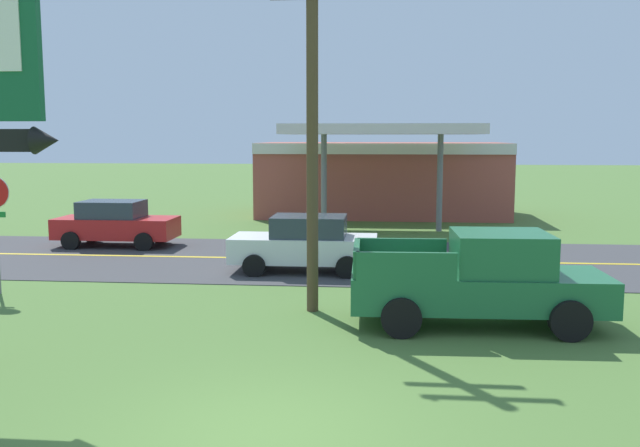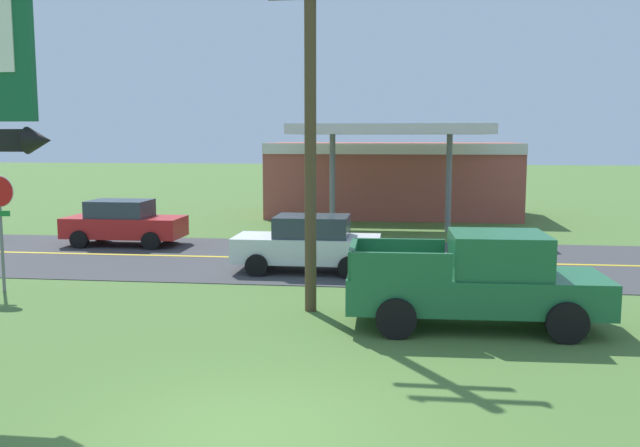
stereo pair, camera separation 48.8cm
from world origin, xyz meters
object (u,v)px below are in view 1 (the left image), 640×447
at_px(utility_pole, 312,114).
at_px(car_white_near_lane, 305,244).
at_px(pickup_green_parked_on_lawn, 481,280).
at_px(car_red_mid_lane, 115,223).
at_px(gas_station, 382,176).

height_order(utility_pole, car_white_near_lane, utility_pole).
relative_size(utility_pole, pickup_green_parked_on_lawn, 1.56).
height_order(pickup_green_parked_on_lawn, car_red_mid_lane, pickup_green_parked_on_lawn).
height_order(gas_station, car_red_mid_lane, gas_station).
bearing_deg(pickup_green_parked_on_lawn, utility_pole, 165.93).
bearing_deg(pickup_green_parked_on_lawn, car_white_near_lane, 128.51).
height_order(gas_station, pickup_green_parked_on_lawn, gas_station).
bearing_deg(car_white_near_lane, utility_pole, -81.33).
relative_size(pickup_green_parked_on_lawn, car_red_mid_lane, 1.25).
xyz_separation_m(pickup_green_parked_on_lawn, car_red_mid_lane, (-11.56, 9.37, -0.13)).
bearing_deg(utility_pole, gas_station, 85.74).
bearing_deg(utility_pole, car_white_near_lane, 98.67).
relative_size(gas_station, car_white_near_lane, 2.86).
bearing_deg(car_white_near_lane, gas_station, 81.86).
height_order(utility_pole, gas_station, utility_pole).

